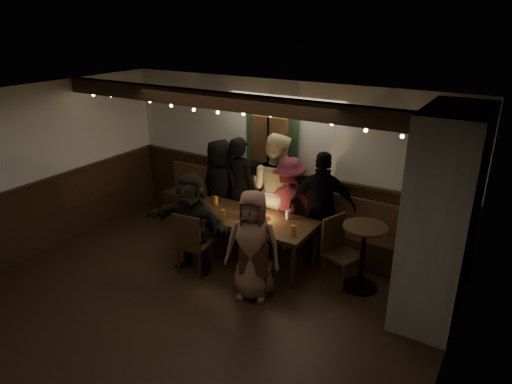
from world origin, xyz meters
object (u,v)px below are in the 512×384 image
Objects in this scene: person_e at (322,207)px; person_f at (192,223)px; chair_near_right at (255,265)px; person_d at (288,203)px; chair_near_left at (191,240)px; high_top at (363,249)px; dining_table at (249,221)px; person_g at (253,245)px; chair_end at (338,246)px; person_b at (240,187)px; person_c at (276,189)px; person_a at (220,186)px.

person_f is (-1.45, -1.30, -0.10)m from person_e.
person_d reaches higher than chair_near_right.
high_top is at bearing 22.55° from chair_near_left.
person_d is at bearing 66.06° from dining_table.
person_e is 1.13× the size of person_g.
person_e is (-0.48, 0.52, 0.30)m from chair_end.
dining_table is at bearing 58.27° from chair_near_left.
high_top is at bearing 2.00° from chair_end.
person_b reaches higher than person_d.
high_top is at bearing 165.72° from person_c.
person_c reaches higher than chair_near_right.
chair_end is at bearing 49.89° from chair_near_right.
person_d is at bearing -172.75° from person_b.
person_b reaches higher than person_f.
chair_near_right is 0.46× the size of person_c.
person_e is (1.38, 1.43, 0.31)m from chair_near_left.
high_top is at bearing 16.29° from person_f.
dining_table is 1.18× the size of person_e.
person_f reaches higher than high_top.
person_c reaches higher than person_b.
person_g is at bearing -9.49° from person_f.
person_c is at bearing 87.16° from dining_table.
person_a is (-0.97, 0.64, 0.16)m from dining_table.
chair_end is 2.09m from person_b.
dining_table is at bearing 139.00° from person_b.
person_c is (0.52, 1.53, 0.38)m from chair_near_left.
person_a reaches higher than dining_table.
chair_near_right is 0.52× the size of person_a.
person_c reaches higher than person_d.
chair_near_left is at bearing 115.98° from person_a.
dining_table is 1.33× the size of person_g.
chair_near_left reaches higher than chair_near_right.
chair_near_left is 1.52m from person_a.
high_top is (2.21, 0.92, 0.05)m from chair_near_left.
chair_near_left is 0.56× the size of person_e.
person_g reaches higher than dining_table.
chair_near_left is 0.56× the size of person_b.
person_c reaches higher than person_f.
person_c is 1.63m from person_g.
person_f is (-2.28, -0.80, 0.16)m from high_top.
person_f is at bearing 155.70° from person_g.
person_f is at bearing 114.95° from person_a.
person_b is 1.51m from person_e.
person_f is at bearing 173.03° from chair_near_right.
dining_table is 2.35× the size of chair_near_right.
person_g is at bearing -54.78° from dining_table.
person_f is at bearing 99.54° from person_b.
person_c is (-0.56, 1.55, 0.44)m from chair_near_right.
person_f is (0.42, -1.30, -0.06)m from person_a.
person_g is (-0.05, 0.01, 0.27)m from chair_near_right.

